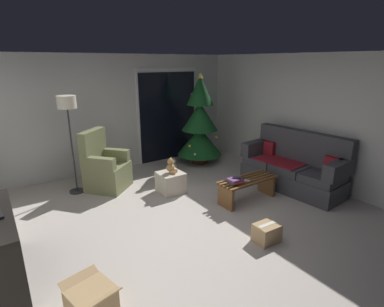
{
  "coord_description": "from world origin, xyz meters",
  "views": [
    {
      "loc": [
        -2.36,
        -3.3,
        2.35
      ],
      "look_at": [
        0.4,
        0.7,
        0.85
      ],
      "focal_mm": 28.16,
      "sensor_mm": 36.0,
      "label": 1
    }
  ],
  "objects": [
    {
      "name": "ground_plane",
      "position": [
        0.0,
        0.0,
        0.0
      ],
      "size": [
        7.0,
        7.0,
        0.0
      ],
      "primitive_type": "plane",
      "color": "#BCB2A8"
    },
    {
      "name": "wall_back",
      "position": [
        0.0,
        3.06,
        1.25
      ],
      "size": [
        5.72,
        0.12,
        2.5
      ],
      "primitive_type": "cube",
      "color": "beige",
      "rests_on": "ground"
    },
    {
      "name": "wall_right",
      "position": [
        2.86,
        0.0,
        1.25
      ],
      "size": [
        0.12,
        6.0,
        2.5
      ],
      "primitive_type": "cube",
      "color": "beige",
      "rests_on": "ground"
    },
    {
      "name": "patio_door_frame",
      "position": [
        1.27,
        2.99,
        1.1
      ],
      "size": [
        1.6,
        0.02,
        2.2
      ],
      "primitive_type": "cube",
      "color": "silver",
      "rests_on": "ground"
    },
    {
      "name": "patio_door_glass",
      "position": [
        1.27,
        2.97,
        1.05
      ],
      "size": [
        1.5,
        0.02,
        2.1
      ],
      "primitive_type": "cube",
      "color": "black",
      "rests_on": "ground"
    },
    {
      "name": "couch",
      "position": [
        2.32,
        0.05,
        0.4
      ],
      "size": [
        0.93,
        1.99,
        1.08
      ],
      "color": "#3D3D42",
      "rests_on": "ground"
    },
    {
      "name": "coffee_table",
      "position": [
        1.17,
        0.12,
        0.27
      ],
      "size": [
        1.1,
        0.4,
        0.4
      ],
      "color": "brown",
      "rests_on": "ground"
    },
    {
      "name": "remote_white",
      "position": [
        1.06,
        0.07,
        0.41
      ],
      "size": [
        0.14,
        0.14,
        0.02
      ],
      "primitive_type": "cube",
      "rotation": [
        0.0,
        0.0,
        3.97
      ],
      "color": "silver",
      "rests_on": "coffee_table"
    },
    {
      "name": "remote_black",
      "position": [
        1.05,
        0.19,
        0.41
      ],
      "size": [
        0.14,
        0.14,
        0.02
      ],
      "primitive_type": "cube",
      "rotation": [
        0.0,
        0.0,
        3.97
      ],
      "color": "black",
      "rests_on": "coffee_table"
    },
    {
      "name": "book_stack",
      "position": [
        0.85,
        0.09,
        0.45
      ],
      "size": [
        0.25,
        0.24,
        0.09
      ],
      "color": "#337042",
      "rests_on": "coffee_table"
    },
    {
      "name": "cell_phone",
      "position": [
        0.86,
        0.07,
        0.5
      ],
      "size": [
        0.14,
        0.16,
        0.01
      ],
      "primitive_type": "cube",
      "rotation": [
        0.0,
        0.0,
        0.56
      ],
      "color": "black",
      "rests_on": "book_stack"
    },
    {
      "name": "christmas_tree",
      "position": [
        1.69,
        2.25,
        0.93
      ],
      "size": [
        1.04,
        1.04,
        2.1
      ],
      "color": "#4C1E19",
      "rests_on": "ground"
    },
    {
      "name": "armchair",
      "position": [
        -0.67,
        2.04,
        0.4
      ],
      "size": [
        0.97,
        0.97,
        1.13
      ],
      "color": "olive",
      "rests_on": "ground"
    },
    {
      "name": "floor_lamp",
      "position": [
        -1.19,
        2.19,
        1.51
      ],
      "size": [
        0.32,
        0.32,
        1.78
      ],
      "color": "#2D2D30",
      "rests_on": "ground"
    },
    {
      "name": "ottoman",
      "position": [
        0.25,
        1.18,
        0.19
      ],
      "size": [
        0.44,
        0.44,
        0.38
      ],
      "primitive_type": "cube",
      "color": "beige",
      "rests_on": "ground"
    },
    {
      "name": "teddy_bear_honey",
      "position": [
        0.26,
        1.17,
        0.51
      ],
      "size": [
        0.21,
        0.22,
        0.29
      ],
      "color": "tan",
      "rests_on": "ottoman"
    },
    {
      "name": "teddy_bear_cream_by_tree",
      "position": [
        0.88,
        2.13,
        0.12
      ],
      "size": [
        0.22,
        0.21,
        0.29
      ],
      "color": "beige",
      "rests_on": "ground"
    },
    {
      "name": "cardboard_box_taped_mid_floor",
      "position": [
        0.5,
        -0.94,
        0.13
      ],
      "size": [
        0.34,
        0.28,
        0.25
      ],
      "color": "tan",
      "rests_on": "ground"
    },
    {
      "name": "cardboard_box_open_near_shelf",
      "position": [
        -1.82,
        -0.79,
        0.13
      ],
      "size": [
        0.5,
        0.59,
        0.3
      ],
      "color": "tan",
      "rests_on": "ground"
    }
  ]
}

